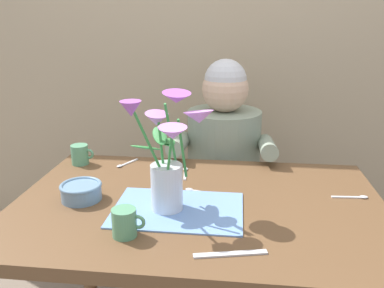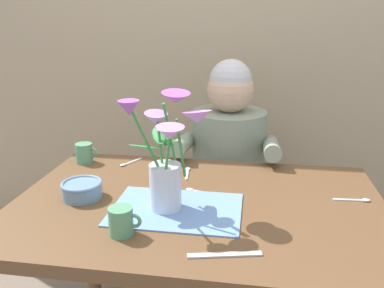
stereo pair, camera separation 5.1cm
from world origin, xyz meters
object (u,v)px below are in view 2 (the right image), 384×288
object	(u,v)px
flower_vase	(167,155)
ceramic_bowl	(82,189)
seated_person	(228,180)
tea_cup	(121,221)
dinner_knife	(225,255)
ceramic_mug	(84,153)

from	to	relation	value
flower_vase	ceramic_bowl	bearing A→B (deg)	172.57
flower_vase	ceramic_bowl	size ratio (longest dim) A/B	2.68
seated_person	tea_cup	xyz separation A→B (m)	(-0.24, -0.85, 0.22)
ceramic_bowl	dinner_knife	distance (m)	0.56
tea_cup	ceramic_mug	bearing A→B (deg)	122.42
seated_person	tea_cup	world-z (taller)	seated_person
tea_cup	seated_person	bearing A→B (deg)	74.52
ceramic_bowl	ceramic_mug	bearing A→B (deg)	111.88
seated_person	flower_vase	bearing A→B (deg)	-104.70
seated_person	tea_cup	size ratio (longest dim) A/B	12.20
flower_vase	ceramic_bowl	xyz separation A→B (m)	(-0.30, 0.04, -0.15)
flower_vase	ceramic_mug	size ratio (longest dim) A/B	3.91
ceramic_bowl	dinner_knife	bearing A→B (deg)	-28.28
seated_person	ceramic_mug	distance (m)	0.69
flower_vase	tea_cup	size ratio (longest dim) A/B	3.91
tea_cup	ceramic_bowl	bearing A→B (deg)	134.91
flower_vase	ceramic_mug	world-z (taller)	flower_vase
ceramic_bowl	seated_person	bearing A→B (deg)	55.64
dinner_knife	ceramic_mug	distance (m)	0.85
dinner_knife	tea_cup	distance (m)	0.30
tea_cup	ceramic_mug	size ratio (longest dim) A/B	1.00
ceramic_bowl	tea_cup	bearing A→B (deg)	-45.09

